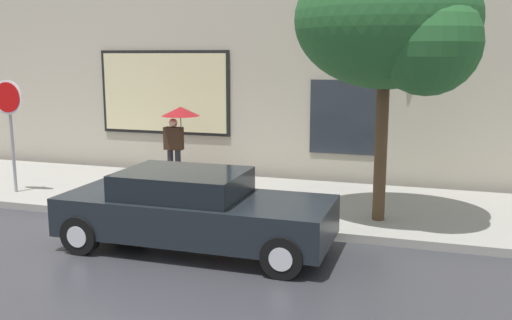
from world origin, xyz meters
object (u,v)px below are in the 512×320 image
object	(u,v)px
fire_hydrant	(220,190)
street_tree	(394,25)
parked_car	(194,210)
pedestrian_with_umbrella	(178,123)
stop_sign	(9,114)

from	to	relation	value
fire_hydrant	street_tree	bearing A→B (deg)	2.35
parked_car	fire_hydrant	distance (m)	1.96
pedestrian_with_umbrella	street_tree	distance (m)	5.89
parked_car	stop_sign	world-z (taller)	stop_sign
street_tree	stop_sign	size ratio (longest dim) A/B	1.94
fire_hydrant	stop_sign	xyz separation A→B (m)	(-4.91, -0.05, 1.38)
fire_hydrant	street_tree	size ratio (longest dim) A/B	0.16
pedestrian_with_umbrella	parked_car	bearing A→B (deg)	-61.86
street_tree	stop_sign	distance (m)	8.36
street_tree	stop_sign	world-z (taller)	street_tree
stop_sign	parked_car	bearing A→B (deg)	-19.89
parked_car	street_tree	distance (m)	4.73
fire_hydrant	pedestrian_with_umbrella	world-z (taller)	pedestrian_with_umbrella
parked_car	pedestrian_with_umbrella	world-z (taller)	pedestrian_with_umbrella
pedestrian_with_umbrella	street_tree	bearing A→B (deg)	-21.09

